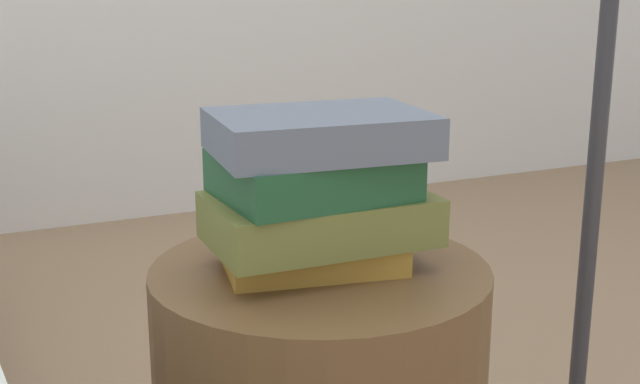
% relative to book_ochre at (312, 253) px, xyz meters
% --- Properties ---
extents(book_ochre, '(0.26, 0.19, 0.04)m').
position_rel_book_ochre_xyz_m(book_ochre, '(0.00, 0.00, 0.00)').
color(book_ochre, '#B7842D').
rests_on(book_ochre, side_table).
extents(book_olive, '(0.30, 0.18, 0.06)m').
position_rel_book_ochre_xyz_m(book_olive, '(0.01, -0.01, 0.05)').
color(book_olive, olive).
rests_on(book_olive, book_ochre).
extents(book_forest, '(0.25, 0.20, 0.06)m').
position_rel_book_ochre_xyz_m(book_forest, '(-0.00, -0.00, 0.11)').
color(book_forest, '#1E512D').
rests_on(book_forest, book_olive).
extents(book_slate, '(0.29, 0.22, 0.05)m').
position_rel_book_ochre_xyz_m(book_slate, '(0.01, -0.01, 0.17)').
color(book_slate, slate).
rests_on(book_slate, book_forest).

